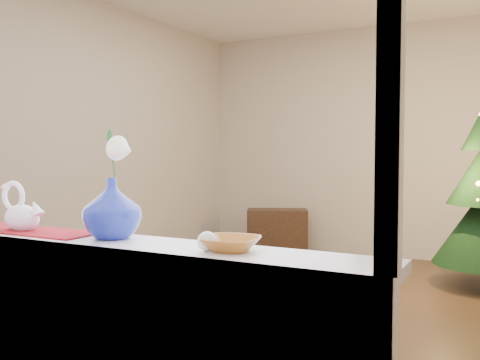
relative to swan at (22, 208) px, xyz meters
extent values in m
plane|color=#3E2919|center=(0.36, 2.38, -1.01)|extent=(5.00, 5.00, 0.00)
cube|color=beige|center=(0.36, 4.88, 0.34)|extent=(4.50, 0.10, 2.70)
cube|color=beige|center=(0.36, -0.12, 0.34)|extent=(4.50, 0.10, 2.70)
cube|color=beige|center=(-1.89, 2.38, 0.34)|extent=(0.10, 5.00, 2.70)
cube|color=white|center=(0.36, 0.01, -0.11)|extent=(2.20, 0.26, 0.04)
cube|color=maroon|center=(-0.02, 0.01, -0.09)|extent=(0.70, 0.20, 0.01)
imported|color=navy|center=(0.43, 0.03, 0.03)|extent=(0.30, 0.30, 0.25)
sphere|color=silver|center=(0.86, -0.02, -0.06)|extent=(0.07, 0.07, 0.06)
imported|color=#9C5D20|center=(0.93, 0.01, -0.07)|extent=(0.18, 0.18, 0.04)
cube|color=black|center=(-0.84, 4.45, -0.74)|extent=(0.80, 0.62, 0.54)
camera|label=1|loc=(1.73, -1.46, 0.22)|focal=40.00mm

